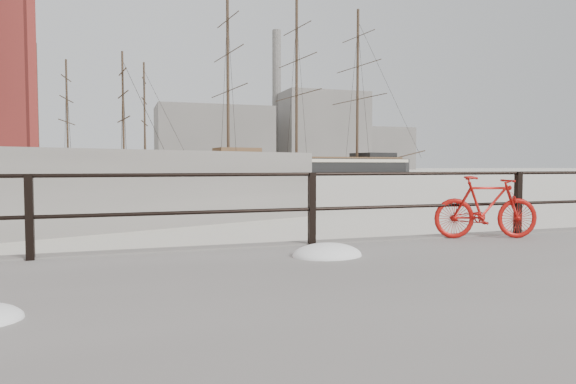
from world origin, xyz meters
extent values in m
plane|color=white|center=(0.00, 0.00, 0.00)|extent=(400.00, 400.00, 0.00)
imported|color=#AA100B|center=(-0.77, -0.34, 0.82)|extent=(1.56, 0.67, 0.94)
ellipsoid|color=white|center=(-3.62, -0.98, 0.51)|extent=(0.87, 0.69, 0.31)
cube|color=gray|center=(20.00, 140.00, 9.00)|extent=(32.00, 18.00, 18.00)
cube|color=gray|center=(55.00, 145.00, 12.00)|extent=(26.00, 20.00, 24.00)
cube|color=gray|center=(78.00, 150.00, 7.00)|extent=(20.00, 16.00, 14.00)
cylinder|color=gray|center=(42.00, 150.00, 22.00)|extent=(2.80, 2.80, 44.00)
camera|label=1|loc=(-6.01, -6.70, 1.45)|focal=32.00mm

